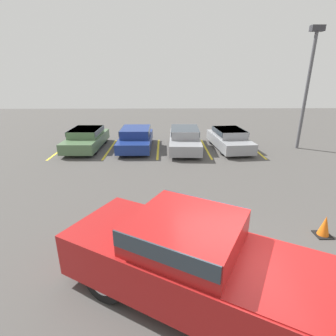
{
  "coord_description": "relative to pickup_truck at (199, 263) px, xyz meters",
  "views": [
    {
      "loc": [
        -1.48,
        -4.26,
        4.33
      ],
      "look_at": [
        -1.33,
        4.86,
        1.0
      ],
      "focal_mm": 28.0,
      "sensor_mm": 36.0,
      "label": 1
    }
  ],
  "objects": [
    {
      "name": "ground_plane",
      "position": [
        0.81,
        0.2,
        -0.9
      ],
      "size": [
        60.0,
        60.0,
        0.0
      ],
      "primitive_type": "plane",
      "color": "#4C4947"
    },
    {
      "name": "stall_stripe_a",
      "position": [
        -6.82,
        11.19,
        -0.9
      ],
      "size": [
        0.12,
        4.32,
        0.01
      ],
      "primitive_type": "cube",
      "color": "yellow",
      "rests_on": "ground_plane"
    },
    {
      "name": "stall_stripe_b",
      "position": [
        -3.92,
        11.19,
        -0.9
      ],
      "size": [
        0.12,
        4.32,
        0.01
      ],
      "primitive_type": "cube",
      "color": "yellow",
      "rests_on": "ground_plane"
    },
    {
      "name": "stall_stripe_c",
      "position": [
        -1.02,
        11.19,
        -0.9
      ],
      "size": [
        0.12,
        4.32,
        0.01
      ],
      "primitive_type": "cube",
      "color": "yellow",
      "rests_on": "ground_plane"
    },
    {
      "name": "stall_stripe_d",
      "position": [
        1.88,
        11.19,
        -0.9
      ],
      "size": [
        0.12,
        4.32,
        0.01
      ],
      "primitive_type": "cube",
      "color": "yellow",
      "rests_on": "ground_plane"
    },
    {
      "name": "stall_stripe_e",
      "position": [
        4.78,
        11.19,
        -0.9
      ],
      "size": [
        0.12,
        4.32,
        0.01
      ],
      "primitive_type": "cube",
      "color": "yellow",
      "rests_on": "ground_plane"
    },
    {
      "name": "pickup_truck",
      "position": [
        0.0,
        0.0,
        0.0
      ],
      "size": [
        5.75,
        4.41,
        1.79
      ],
      "rotation": [
        0.0,
        0.0,
        -0.51
      ],
      "color": "#A51919",
      "rests_on": "ground_plane"
    },
    {
      "name": "parked_sedan_a",
      "position": [
        -5.33,
        11.43,
        -0.27
      ],
      "size": [
        1.91,
        4.35,
        1.19
      ],
      "rotation": [
        0.0,
        0.0,
        -1.59
      ],
      "color": "#4C6B47",
      "rests_on": "ground_plane"
    },
    {
      "name": "parked_sedan_b",
      "position": [
        -2.35,
        11.38,
        -0.24
      ],
      "size": [
        1.86,
        4.29,
        1.24
      ],
      "rotation": [
        0.0,
        0.0,
        -1.57
      ],
      "color": "navy",
      "rests_on": "ground_plane"
    },
    {
      "name": "parked_sedan_c",
      "position": [
        0.57,
        11.2,
        -0.23
      ],
      "size": [
        1.95,
        4.81,
        1.26
      ],
      "rotation": [
        0.0,
        0.0,
        -1.62
      ],
      "color": "gray",
      "rests_on": "ground_plane"
    },
    {
      "name": "parked_sedan_d",
      "position": [
        3.26,
        11.23,
        -0.28
      ],
      "size": [
        2.09,
        4.35,
        1.18
      ],
      "rotation": [
        0.0,
        0.0,
        -1.48
      ],
      "color": "gray",
      "rests_on": "ground_plane"
    },
    {
      "name": "light_post",
      "position": [
        7.45,
        11.26,
        3.17
      ],
      "size": [
        0.7,
        0.36,
        6.68
      ],
      "color": "#515156",
      "rests_on": "ground_plane"
    },
    {
      "name": "traffic_cone",
      "position": [
        3.81,
        2.17,
        -0.62
      ],
      "size": [
        0.43,
        0.43,
        0.61
      ],
      "color": "black",
      "rests_on": "ground_plane"
    }
  ]
}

